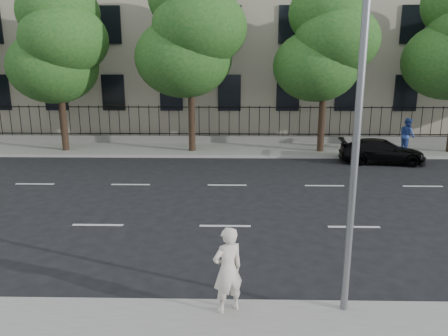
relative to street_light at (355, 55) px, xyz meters
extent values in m
plane|color=black|center=(-2.50, 1.77, -5.15)|extent=(120.00, 120.00, 0.00)
cube|color=gray|center=(-2.50, 15.77, -5.07)|extent=(60.00, 4.00, 0.15)
cube|color=#B6A791|center=(-2.50, 24.77, 3.85)|extent=(34.00, 12.00, 18.00)
cube|color=slate|center=(-2.50, 17.47, -4.80)|extent=(30.00, 0.50, 0.40)
cube|color=black|center=(-2.50, 17.47, -4.50)|extent=(28.80, 0.05, 0.05)
cube|color=black|center=(-2.50, 17.47, -2.90)|extent=(28.80, 0.05, 0.05)
cylinder|color=slate|center=(0.00, -0.53, -1.00)|extent=(0.14, 0.14, 8.00)
cylinder|color=#382619|center=(-11.50, 14.97, -3.51)|extent=(0.36, 0.36, 2.97)
ellipsoid|color=#1A4E1C|center=(-11.90, 15.27, -0.52)|extent=(4.75, 4.75, 3.90)
ellipsoid|color=#1A4E1C|center=(-11.00, 14.77, 0.85)|extent=(4.50, 4.50, 3.70)
ellipsoid|color=#1A4E1C|center=(-11.40, 15.37, 2.23)|extent=(4.25, 4.25, 3.50)
cylinder|color=#382619|center=(-4.50, 14.97, -3.34)|extent=(0.36, 0.36, 3.32)
ellipsoid|color=#1A4E1C|center=(-4.90, 15.27, -0.05)|extent=(5.13, 5.13, 4.21)
ellipsoid|color=#1A4E1C|center=(-4.00, 14.77, 1.43)|extent=(4.86, 4.86, 4.00)
cylinder|color=#382619|center=(2.50, 14.97, -3.46)|extent=(0.36, 0.36, 3.08)
ellipsoid|color=#1A4E1C|center=(2.10, 15.27, -0.48)|extent=(4.56, 4.56, 3.74)
ellipsoid|color=#1A4E1C|center=(3.00, 14.77, 0.84)|extent=(4.32, 4.32, 3.55)
ellipsoid|color=#1A4E1C|center=(2.60, 15.37, 2.16)|extent=(4.08, 4.08, 3.36)
imported|color=black|center=(5.11, 12.82, -4.55)|extent=(4.29, 2.15, 1.20)
imported|color=beige|center=(-2.36, -0.64, -4.10)|extent=(0.78, 0.69, 1.79)
imported|color=#29428E|center=(7.07, 14.79, -4.07)|extent=(0.85, 1.01, 1.85)
camera|label=1|loc=(-2.27, -8.48, -0.05)|focal=35.00mm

